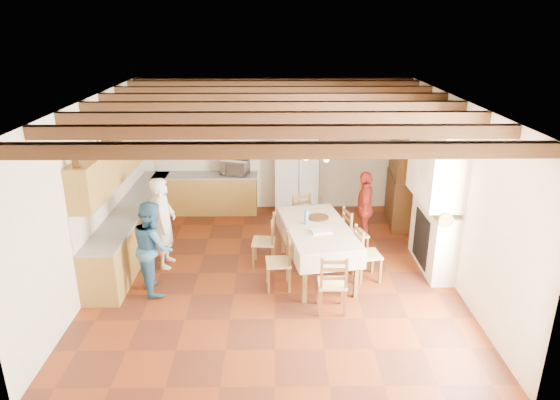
# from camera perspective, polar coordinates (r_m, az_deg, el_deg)

# --- Properties ---
(floor) EXTENTS (6.00, 6.50, 0.02)m
(floor) POSITION_cam_1_polar(r_m,az_deg,el_deg) (8.87, -0.63, -8.34)
(floor) COLOR #502315
(floor) RESTS_ON ground
(ceiling) EXTENTS (6.00, 6.50, 0.02)m
(ceiling) POSITION_cam_1_polar(r_m,az_deg,el_deg) (7.89, -0.71, 11.32)
(ceiling) COLOR white
(ceiling) RESTS_ON ground
(wall_back) EXTENTS (6.00, 0.02, 3.00)m
(wall_back) POSITION_cam_1_polar(r_m,az_deg,el_deg) (11.38, -0.68, 6.33)
(wall_back) COLOR beige
(wall_back) RESTS_ON ground
(wall_front) EXTENTS (6.00, 0.02, 3.00)m
(wall_front) POSITION_cam_1_polar(r_m,az_deg,el_deg) (5.29, -0.64, -10.83)
(wall_front) COLOR beige
(wall_front) RESTS_ON ground
(wall_left) EXTENTS (0.02, 6.50, 3.00)m
(wall_left) POSITION_cam_1_polar(r_m,az_deg,el_deg) (8.79, -20.70, 0.77)
(wall_left) COLOR beige
(wall_left) RESTS_ON ground
(wall_right) EXTENTS (0.02, 6.50, 3.00)m
(wall_right) POSITION_cam_1_polar(r_m,az_deg,el_deg) (8.79, 19.37, 0.93)
(wall_right) COLOR beige
(wall_right) RESTS_ON ground
(ceiling_beams) EXTENTS (6.00, 6.30, 0.16)m
(ceiling_beams) POSITION_cam_1_polar(r_m,az_deg,el_deg) (7.90, -0.71, 10.60)
(ceiling_beams) COLOR #382412
(ceiling_beams) RESTS_ON ground
(lower_cabinets_left) EXTENTS (0.60, 4.30, 0.86)m
(lower_cabinets_left) POSITION_cam_1_polar(r_m,az_deg,el_deg) (9.99, -16.34, -3.00)
(lower_cabinets_left) COLOR olive
(lower_cabinets_left) RESTS_ON ground
(lower_cabinets_back) EXTENTS (2.30, 0.60, 0.86)m
(lower_cabinets_back) POSITION_cam_1_polar(r_m,az_deg,el_deg) (11.50, -8.41, 0.68)
(lower_cabinets_back) COLOR olive
(lower_cabinets_back) RESTS_ON ground
(countertop_left) EXTENTS (0.62, 4.30, 0.04)m
(countertop_left) POSITION_cam_1_polar(r_m,az_deg,el_deg) (9.83, -16.60, -0.58)
(countertop_left) COLOR slate
(countertop_left) RESTS_ON lower_cabinets_left
(countertop_back) EXTENTS (2.34, 0.62, 0.04)m
(countertop_back) POSITION_cam_1_polar(r_m,az_deg,el_deg) (11.36, -8.52, 2.82)
(countertop_back) COLOR slate
(countertop_back) RESTS_ON lower_cabinets_back
(backsplash_left) EXTENTS (0.03, 4.30, 0.60)m
(backsplash_left) POSITION_cam_1_polar(r_m,az_deg,el_deg) (9.81, -18.38, 1.16)
(backsplash_left) COLOR white
(backsplash_left) RESTS_ON ground
(backsplash_back) EXTENTS (2.30, 0.03, 0.60)m
(backsplash_back) POSITION_cam_1_polar(r_m,az_deg,el_deg) (11.54, -8.42, 4.76)
(backsplash_back) COLOR white
(backsplash_back) RESTS_ON ground
(upper_cabinets) EXTENTS (0.35, 4.20, 0.70)m
(upper_cabinets) POSITION_cam_1_polar(r_m,az_deg,el_deg) (9.58, -17.89, 4.85)
(upper_cabinets) COLOR olive
(upper_cabinets) RESTS_ON ground
(fireplace) EXTENTS (0.56, 1.60, 2.80)m
(fireplace) POSITION_cam_1_polar(r_m,az_deg,el_deg) (8.90, 17.13, 0.75)
(fireplace) COLOR beige
(fireplace) RESTS_ON ground
(wall_picture) EXTENTS (0.34, 0.03, 0.42)m
(wall_picture) POSITION_cam_1_polar(r_m,az_deg,el_deg) (11.38, 7.21, 7.98)
(wall_picture) COLOR #312213
(wall_picture) RESTS_ON ground
(refrigerator) EXTENTS (1.06, 0.91, 1.93)m
(refrigerator) POSITION_cam_1_polar(r_m,az_deg,el_deg) (11.35, 2.11, 3.48)
(refrigerator) COLOR silver
(refrigerator) RESTS_ON floor
(hutch) EXTENTS (0.68, 1.38, 2.42)m
(hutch) POSITION_cam_1_polar(r_m,az_deg,el_deg) (10.85, 14.03, 3.42)
(hutch) COLOR #3A2610
(hutch) RESTS_ON floor
(dining_table) EXTENTS (1.37, 2.18, 0.89)m
(dining_table) POSITION_cam_1_polar(r_m,az_deg,el_deg) (8.53, 4.25, -3.52)
(dining_table) COLOR beige
(dining_table) RESTS_ON floor
(chandelier) EXTENTS (0.47, 0.47, 0.03)m
(chandelier) POSITION_cam_1_polar(r_m,az_deg,el_deg) (8.06, 4.51, 5.95)
(chandelier) COLOR black
(chandelier) RESTS_ON ground
(chair_left_near) EXTENTS (0.43, 0.45, 0.96)m
(chair_left_near) POSITION_cam_1_polar(r_m,az_deg,el_deg) (8.20, -0.20, -7.00)
(chair_left_near) COLOR brown
(chair_left_near) RESTS_ON floor
(chair_left_far) EXTENTS (0.43, 0.45, 0.96)m
(chair_left_far) POSITION_cam_1_polar(r_m,az_deg,el_deg) (8.93, -1.88, -4.63)
(chair_left_far) COLOR brown
(chair_left_far) RESTS_ON floor
(chair_right_near) EXTENTS (0.47, 0.49, 0.96)m
(chair_right_near) POSITION_cam_1_polar(r_m,az_deg,el_deg) (8.58, 10.00, -6.04)
(chair_right_near) COLOR brown
(chair_right_near) RESTS_ON floor
(chair_right_far) EXTENTS (0.50, 0.51, 0.96)m
(chair_right_far) POSITION_cam_1_polar(r_m,az_deg,el_deg) (9.32, 8.58, -3.74)
(chair_right_far) COLOR brown
(chair_right_far) RESTS_ON floor
(chair_end_near) EXTENTS (0.43, 0.41, 0.96)m
(chair_end_near) POSITION_cam_1_polar(r_m,az_deg,el_deg) (7.63, 5.99, -9.33)
(chair_end_near) COLOR brown
(chair_end_near) RESTS_ON floor
(chair_end_far) EXTENTS (0.53, 0.51, 0.96)m
(chair_end_far) POSITION_cam_1_polar(r_m,az_deg,el_deg) (9.81, 2.85, -2.30)
(chair_end_far) COLOR brown
(chair_end_far) RESTS_ON floor
(person_man) EXTENTS (0.40, 0.61, 1.65)m
(person_man) POSITION_cam_1_polar(r_m,az_deg,el_deg) (9.02, -13.10, -2.53)
(person_man) COLOR white
(person_man) RESTS_ON floor
(person_woman_blue) EXTENTS (0.83, 0.92, 1.54)m
(person_woman_blue) POSITION_cam_1_polar(r_m,az_deg,el_deg) (8.26, -14.31, -5.20)
(person_woman_blue) COLOR #31628C
(person_woman_blue) RESTS_ON floor
(person_woman_red) EXTENTS (0.50, 0.91, 1.47)m
(person_woman_red) POSITION_cam_1_polar(r_m,az_deg,el_deg) (9.85, 9.63, -0.87)
(person_woman_red) COLOR #AD2D20
(person_woman_red) RESTS_ON floor
(microwave) EXTENTS (0.68, 0.55, 0.33)m
(microwave) POSITION_cam_1_polar(r_m,az_deg,el_deg) (11.23, -5.21, 3.75)
(microwave) COLOR silver
(microwave) RESTS_ON countertop_back
(fridge_vase) EXTENTS (0.38, 0.38, 0.34)m
(fridge_vase) POSITION_cam_1_polar(r_m,az_deg,el_deg) (11.08, 2.53, 9.10)
(fridge_vase) COLOR #3A2610
(fridge_vase) RESTS_ON refrigerator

